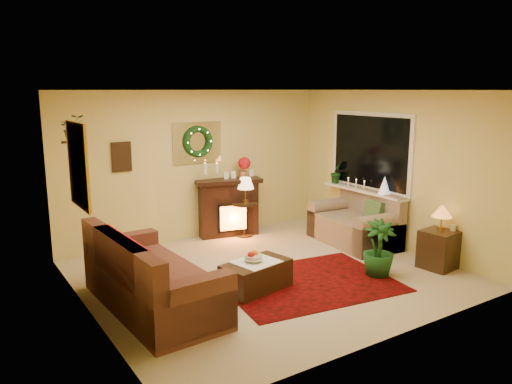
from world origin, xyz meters
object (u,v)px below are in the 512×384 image
fireplace (228,206)px  sofa (153,274)px  loveseat (354,220)px  coffee_table (256,274)px  side_table_round (244,219)px  end_table_square (438,250)px

fireplace → sofa: bearing=-123.6°
loveseat → coffee_table: size_ratio=1.71×
side_table_round → end_table_square: bearing=-62.3°
loveseat → side_table_round: bearing=139.8°
fireplace → end_table_square: fireplace is taller
sofa → loveseat: size_ratio=1.43×
side_table_round → sofa: bearing=-141.7°
fireplace → end_table_square: (1.77, -3.18, -0.28)m
sofa → fireplace: size_ratio=2.10×
sofa → coffee_table: sofa is taller
sofa → loveseat: sofa is taller
end_table_square → coffee_table: 2.83m
coffee_table → sofa: bearing=159.5°
loveseat → end_table_square: size_ratio=2.73×
sofa → fireplace: fireplace is taller
sofa → loveseat: 3.90m
sofa → end_table_square: sofa is taller
fireplace → side_table_round: fireplace is taller
fireplace → side_table_round: 0.37m
loveseat → fireplace: bearing=139.9°
sofa → coffee_table: (1.34, -0.22, -0.22)m
side_table_round → end_table_square: side_table_round is taller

